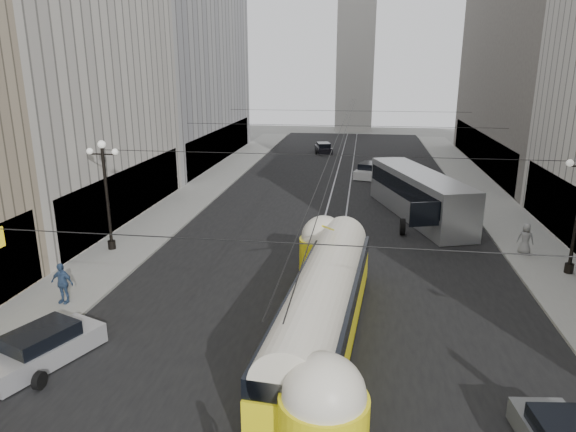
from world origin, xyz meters
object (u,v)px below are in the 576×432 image
(city_bus, at_px, (419,193))
(sedan_silver, at_px, (42,348))
(pedestrian_sidewalk_left, at_px, (62,283))
(streetcar, at_px, (323,305))
(pedestrian_sidewalk_right, at_px, (526,239))

(city_bus, height_order, sedan_silver, city_bus)
(pedestrian_sidewalk_left, bearing_deg, streetcar, -0.57)
(city_bus, distance_m, sedan_silver, 26.36)
(streetcar, relative_size, sedan_silver, 3.28)
(pedestrian_sidewalk_left, bearing_deg, pedestrian_sidewalk_right, 30.33)
(city_bus, bearing_deg, sedan_silver, -125.61)
(pedestrian_sidewalk_right, bearing_deg, pedestrian_sidewalk_left, 40.56)
(sedan_silver, xyz_separation_m, pedestrian_sidewalk_right, (20.61, 14.13, 0.43))
(streetcar, distance_m, city_bus, 19.29)
(city_bus, xyz_separation_m, sedan_silver, (-15.34, -21.41, -1.17))
(sedan_silver, distance_m, pedestrian_sidewalk_left, 4.89)
(city_bus, distance_m, pedestrian_sidewalk_left, 24.16)
(streetcar, height_order, pedestrian_sidewalk_left, streetcar)
(pedestrian_sidewalk_right, distance_m, pedestrian_sidewalk_left, 24.48)
(streetcar, height_order, pedestrian_sidewalk_right, streetcar)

